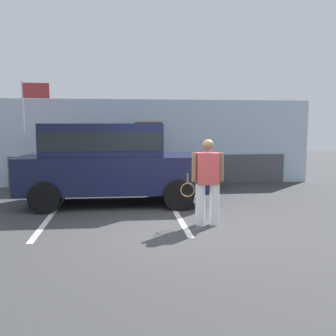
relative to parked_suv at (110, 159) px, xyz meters
name	(u,v)px	position (x,y,z in m)	size (l,w,h in m)	color
ground_plane	(173,228)	(1.30, -2.49, -1.15)	(40.00, 40.00, 0.00)	#38383A
parking_stripe_0	(52,214)	(-1.28, -0.99, -1.14)	(0.12, 4.40, 0.01)	silver
parking_stripe_1	(174,210)	(1.54, -0.99, -1.14)	(0.12, 4.40, 0.01)	silver
house_frontage	(151,145)	(1.29, 2.99, 0.19)	(10.96, 0.40, 2.84)	silver
parked_suv	(110,159)	(0.00, 0.00, 0.00)	(4.64, 2.24, 2.05)	#141938
tennis_player_man	(207,181)	(2.01, -2.36, -0.25)	(0.90, 0.30, 1.74)	white
potted_plant_by_porch	(215,175)	(3.24, 1.89, -0.71)	(0.60, 0.60, 0.79)	brown
flag_pole	(30,116)	(-2.41, 2.10, 1.12)	(0.80, 0.08, 3.30)	silver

